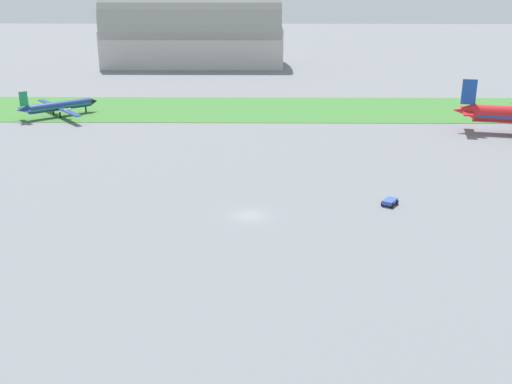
% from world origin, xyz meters
% --- Properties ---
extents(ground_plane, '(600.00, 600.00, 0.00)m').
position_xyz_m(ground_plane, '(0.00, 0.00, 0.00)').
color(ground_plane, slate).
extents(grass_taxiway_strip, '(360.00, 28.00, 0.08)m').
position_xyz_m(grass_taxiway_strip, '(0.00, 68.33, 0.04)').
color(grass_taxiway_strip, '#3D7533').
rests_on(grass_taxiway_strip, ground_plane).
extents(airplane_taxiing_turboprop, '(16.25, 18.19, 6.68)m').
position_xyz_m(airplane_taxiing_turboprop, '(-44.94, 60.26, 2.44)').
color(airplane_taxiing_turboprop, navy).
rests_on(airplane_taxiing_turboprop, ground_plane).
extents(baggage_cart_near_gate, '(2.78, 2.95, 0.90)m').
position_xyz_m(baggage_cart_near_gate, '(20.25, 4.18, 0.57)').
color(baggage_cart_near_gate, '#334FB2').
rests_on(baggage_cart_near_gate, ground_plane).
extents(hangar_distant, '(60.52, 24.23, 26.75)m').
position_xyz_m(hangar_distant, '(-22.00, 138.57, 11.92)').
color(hangar_distant, '#BCB7B2').
rests_on(hangar_distant, ground_plane).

